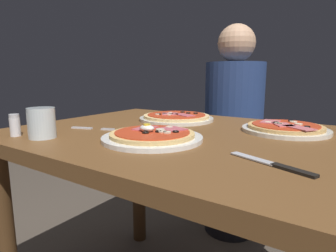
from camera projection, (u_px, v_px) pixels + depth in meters
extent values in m
cube|color=brown|center=(182.00, 138.00, 0.91)|extent=(1.10, 0.83, 0.04)
cylinder|color=#4A3018|center=(5.00, 244.00, 0.96)|extent=(0.07, 0.07, 0.69)
cylinder|color=#4A3018|center=(139.00, 180.00, 1.53)|extent=(0.07, 0.07, 0.69)
cylinder|color=white|center=(152.00, 138.00, 0.79)|extent=(0.28, 0.28, 0.01)
cylinder|color=#DBB26B|center=(152.00, 134.00, 0.79)|extent=(0.24, 0.24, 0.01)
cylinder|color=red|center=(152.00, 132.00, 0.79)|extent=(0.21, 0.21, 0.00)
torus|color=black|center=(158.00, 131.00, 0.78)|extent=(0.02, 0.02, 0.00)
torus|color=black|center=(146.00, 131.00, 0.79)|extent=(0.02, 0.02, 0.00)
torus|color=black|center=(146.00, 133.00, 0.76)|extent=(0.02, 0.02, 0.00)
torus|color=black|center=(176.00, 132.00, 0.78)|extent=(0.02, 0.02, 0.00)
cube|color=#C65B66|center=(173.00, 129.00, 0.82)|extent=(0.08, 0.08, 0.00)
cube|color=#C65B66|center=(145.00, 128.00, 0.83)|extent=(0.06, 0.08, 0.00)
cylinder|color=beige|center=(167.00, 132.00, 0.77)|extent=(0.02, 0.02, 0.00)
cylinder|color=beige|center=(168.00, 127.00, 0.84)|extent=(0.02, 0.02, 0.00)
cylinder|color=beige|center=(161.00, 130.00, 0.80)|extent=(0.03, 0.03, 0.00)
cylinder|color=beige|center=(163.00, 132.00, 0.78)|extent=(0.02, 0.02, 0.00)
ellipsoid|color=white|center=(147.00, 128.00, 0.78)|extent=(0.04, 0.03, 0.02)
cylinder|color=yellow|center=(147.00, 125.00, 0.78)|extent=(0.02, 0.02, 0.00)
cylinder|color=silver|center=(176.00, 119.00, 1.14)|extent=(0.30, 0.30, 0.01)
cylinder|color=#E5C17F|center=(176.00, 116.00, 1.14)|extent=(0.27, 0.27, 0.01)
cylinder|color=red|center=(176.00, 115.00, 1.14)|extent=(0.23, 0.23, 0.00)
torus|color=black|center=(183.00, 112.00, 1.20)|extent=(0.02, 0.02, 0.00)
torus|color=black|center=(159.00, 114.00, 1.13)|extent=(0.02, 0.02, 0.00)
torus|color=black|center=(188.00, 113.00, 1.16)|extent=(0.02, 0.02, 0.00)
torus|color=black|center=(165.00, 114.00, 1.14)|extent=(0.02, 0.02, 0.00)
torus|color=black|center=(196.00, 113.00, 1.16)|extent=(0.02, 0.02, 0.00)
torus|color=black|center=(171.00, 114.00, 1.13)|extent=(0.02, 0.02, 0.00)
cube|color=#C65B66|center=(184.00, 115.00, 1.11)|extent=(0.10, 0.07, 0.00)
cube|color=#D16B70|center=(170.00, 114.00, 1.14)|extent=(0.09, 0.09, 0.00)
cylinder|color=beige|center=(157.00, 114.00, 1.13)|extent=(0.02, 0.02, 0.00)
cylinder|color=beige|center=(170.00, 113.00, 1.17)|extent=(0.02, 0.02, 0.00)
cylinder|color=beige|center=(169.00, 115.00, 1.12)|extent=(0.02, 0.02, 0.00)
cylinder|color=silver|center=(285.00, 130.00, 0.91)|extent=(0.27, 0.27, 0.01)
cylinder|color=tan|center=(285.00, 127.00, 0.91)|extent=(0.24, 0.24, 0.01)
cylinder|color=red|center=(285.00, 125.00, 0.91)|extent=(0.21, 0.21, 0.00)
torus|color=black|center=(276.00, 122.00, 0.93)|extent=(0.02, 0.02, 0.00)
torus|color=black|center=(279.00, 124.00, 0.90)|extent=(0.02, 0.02, 0.00)
torus|color=black|center=(307.00, 127.00, 0.85)|extent=(0.02, 0.02, 0.00)
torus|color=black|center=(291.00, 121.00, 0.96)|extent=(0.02, 0.02, 0.00)
cube|color=#D16B70|center=(299.00, 128.00, 0.84)|extent=(0.10, 0.09, 0.00)
cube|color=#D16B70|center=(270.00, 122.00, 0.95)|extent=(0.06, 0.08, 0.00)
cube|color=#D16B70|center=(283.00, 125.00, 0.89)|extent=(0.08, 0.09, 0.00)
cylinder|color=beige|center=(268.00, 122.00, 0.93)|extent=(0.02, 0.02, 0.00)
cylinder|color=beige|center=(293.00, 122.00, 0.94)|extent=(0.02, 0.02, 0.00)
cylinder|color=beige|center=(279.00, 124.00, 0.91)|extent=(0.02, 0.02, 0.00)
cylinder|color=beige|center=(298.00, 124.00, 0.90)|extent=(0.02, 0.02, 0.00)
cylinder|color=silver|center=(42.00, 123.00, 0.81)|extent=(0.08, 0.08, 0.09)
cylinder|color=silver|center=(42.00, 131.00, 0.82)|extent=(0.07, 0.07, 0.04)
cube|color=silver|center=(82.00, 128.00, 0.96)|extent=(0.08, 0.04, 0.00)
cube|color=silver|center=(107.00, 130.00, 0.93)|extent=(0.04, 0.02, 0.00)
cube|color=silver|center=(108.00, 129.00, 0.94)|extent=(0.04, 0.02, 0.00)
cube|color=silver|center=(108.00, 129.00, 0.94)|extent=(0.04, 0.02, 0.00)
cube|color=silver|center=(109.00, 129.00, 0.95)|extent=(0.04, 0.02, 0.00)
cube|color=silver|center=(253.00, 158.00, 0.61)|extent=(0.11, 0.06, 0.00)
cube|color=black|center=(293.00, 170.00, 0.53)|extent=(0.09, 0.05, 0.01)
cylinder|color=white|center=(15.00, 127.00, 0.84)|extent=(0.03, 0.03, 0.05)
cylinder|color=silver|center=(14.00, 116.00, 0.84)|extent=(0.03, 0.03, 0.01)
cylinder|color=black|center=(230.00, 193.00, 1.65)|extent=(0.29, 0.29, 0.46)
cylinder|color=navy|center=(234.00, 110.00, 1.56)|extent=(0.32, 0.32, 0.52)
sphere|color=tan|center=(237.00, 43.00, 1.50)|extent=(0.20, 0.20, 0.20)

